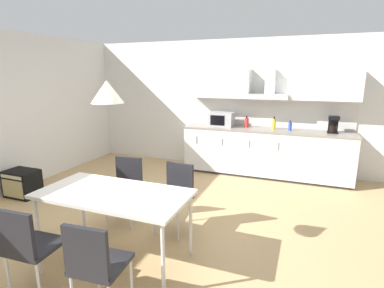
{
  "coord_description": "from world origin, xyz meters",
  "views": [
    {
      "loc": [
        1.81,
        -3.17,
        1.96
      ],
      "look_at": [
        0.32,
        0.68,
        1.0
      ],
      "focal_mm": 28.0,
      "sensor_mm": 36.0,
      "label": 1
    }
  ],
  "objects_px": {
    "chair_near_right": "(95,261)",
    "coffee_maker": "(333,125)",
    "chair_near_left": "(27,243)",
    "chair_far_left": "(126,183)",
    "chair_far_right": "(176,191)",
    "bottle_blue": "(290,126)",
    "pendant_lamp": "(107,92)",
    "bottle_yellow": "(274,124)",
    "microwave": "(222,119)",
    "bottle_red": "(247,122)",
    "dining_table": "(114,196)",
    "guitar_amp": "(22,183)"
  },
  "relations": [
    {
      "from": "bottle_red",
      "to": "pendant_lamp",
      "type": "relative_size",
      "value": 0.71
    },
    {
      "from": "coffee_maker",
      "to": "bottle_blue",
      "type": "distance_m",
      "value": 0.74
    },
    {
      "from": "chair_far_right",
      "to": "chair_far_left",
      "type": "relative_size",
      "value": 1.0
    },
    {
      "from": "bottle_blue",
      "to": "pendant_lamp",
      "type": "bearing_deg",
      "value": -114.79
    },
    {
      "from": "chair_far_right",
      "to": "chair_far_left",
      "type": "distance_m",
      "value": 0.74
    },
    {
      "from": "coffee_maker",
      "to": "guitar_amp",
      "type": "bearing_deg",
      "value": -151.75
    },
    {
      "from": "coffee_maker",
      "to": "dining_table",
      "type": "distance_m",
      "value": 4.13
    },
    {
      "from": "microwave",
      "to": "bottle_blue",
      "type": "distance_m",
      "value": 1.33
    },
    {
      "from": "bottle_yellow",
      "to": "dining_table",
      "type": "distance_m",
      "value": 3.64
    },
    {
      "from": "chair_far_right",
      "to": "chair_near_left",
      "type": "bearing_deg",
      "value": -114.89
    },
    {
      "from": "chair_far_right",
      "to": "chair_far_left",
      "type": "height_order",
      "value": "same"
    },
    {
      "from": "bottle_red",
      "to": "chair_far_left",
      "type": "xyz_separation_m",
      "value": [
        -1.1,
        -2.64,
        -0.5
      ]
    },
    {
      "from": "chair_near_right",
      "to": "chair_near_left",
      "type": "distance_m",
      "value": 0.72
    },
    {
      "from": "bottle_yellow",
      "to": "dining_table",
      "type": "relative_size",
      "value": 0.15
    },
    {
      "from": "microwave",
      "to": "chair_near_left",
      "type": "distance_m",
      "value": 4.24
    },
    {
      "from": "coffee_maker",
      "to": "chair_far_left",
      "type": "height_order",
      "value": "coffee_maker"
    },
    {
      "from": "bottle_red",
      "to": "chair_near_left",
      "type": "xyz_separation_m",
      "value": [
        -1.09,
        -4.2,
        -0.5
      ]
    },
    {
      "from": "coffee_maker",
      "to": "chair_near_left",
      "type": "relative_size",
      "value": 0.34
    },
    {
      "from": "coffee_maker",
      "to": "chair_far_right",
      "type": "distance_m",
      "value": 3.3
    },
    {
      "from": "bottle_yellow",
      "to": "bottle_blue",
      "type": "xyz_separation_m",
      "value": [
        0.3,
        -0.02,
        -0.03
      ]
    },
    {
      "from": "bottle_blue",
      "to": "chair_near_left",
      "type": "height_order",
      "value": "bottle_blue"
    },
    {
      "from": "microwave",
      "to": "chair_near_right",
      "type": "relative_size",
      "value": 0.55
    },
    {
      "from": "bottle_yellow",
      "to": "chair_near_right",
      "type": "relative_size",
      "value": 0.28
    },
    {
      "from": "guitar_amp",
      "to": "bottle_blue",
      "type": "bearing_deg",
      "value": 32.06
    },
    {
      "from": "dining_table",
      "to": "chair_far_right",
      "type": "xyz_separation_m",
      "value": [
        0.37,
        0.78,
        -0.18
      ]
    },
    {
      "from": "coffee_maker",
      "to": "pendant_lamp",
      "type": "distance_m",
      "value": 4.17
    },
    {
      "from": "dining_table",
      "to": "chair_near_right",
      "type": "relative_size",
      "value": 1.84
    },
    {
      "from": "microwave",
      "to": "chair_near_left",
      "type": "relative_size",
      "value": 0.55
    },
    {
      "from": "microwave",
      "to": "guitar_amp",
      "type": "xyz_separation_m",
      "value": [
        -2.66,
        -2.52,
        -0.86
      ]
    },
    {
      "from": "bottle_yellow",
      "to": "pendant_lamp",
      "type": "height_order",
      "value": "pendant_lamp"
    },
    {
      "from": "bottle_yellow",
      "to": "chair_far_right",
      "type": "relative_size",
      "value": 0.28
    },
    {
      "from": "bottle_red",
      "to": "guitar_amp",
      "type": "xyz_separation_m",
      "value": [
        -3.17,
        -2.55,
        -0.81
      ]
    },
    {
      "from": "coffee_maker",
      "to": "chair_far_left",
      "type": "bearing_deg",
      "value": -135.33
    },
    {
      "from": "bottle_red",
      "to": "pendant_lamp",
      "type": "xyz_separation_m",
      "value": [
        -0.73,
        -3.42,
        0.77
      ]
    },
    {
      "from": "bottle_blue",
      "to": "pendant_lamp",
      "type": "distance_m",
      "value": 3.8
    },
    {
      "from": "microwave",
      "to": "bottle_red",
      "type": "bearing_deg",
      "value": 3.69
    },
    {
      "from": "bottle_blue",
      "to": "guitar_amp",
      "type": "distance_m",
      "value": 4.78
    },
    {
      "from": "dining_table",
      "to": "chair_far_left",
      "type": "xyz_separation_m",
      "value": [
        -0.37,
        0.78,
        -0.18
      ]
    },
    {
      "from": "chair_near_right",
      "to": "chair_near_left",
      "type": "bearing_deg",
      "value": -179.99
    },
    {
      "from": "chair_near_left",
      "to": "chair_far_left",
      "type": "relative_size",
      "value": 1.0
    },
    {
      "from": "dining_table",
      "to": "bottle_blue",
      "type": "bearing_deg",
      "value": 65.21
    },
    {
      "from": "dining_table",
      "to": "pendant_lamp",
      "type": "xyz_separation_m",
      "value": [
        0.0,
        0.0,
        1.09
      ]
    },
    {
      "from": "pendant_lamp",
      "to": "chair_near_left",
      "type": "bearing_deg",
      "value": -114.48
    },
    {
      "from": "bottle_blue",
      "to": "chair_far_right",
      "type": "xyz_separation_m",
      "value": [
        -1.19,
        -2.59,
        -0.48
      ]
    },
    {
      "from": "microwave",
      "to": "chair_far_left",
      "type": "relative_size",
      "value": 0.55
    },
    {
      "from": "chair_near_right",
      "to": "coffee_maker",
      "type": "bearing_deg",
      "value": 65.33
    },
    {
      "from": "bottle_blue",
      "to": "pendant_lamp",
      "type": "xyz_separation_m",
      "value": [
        -1.56,
        -3.37,
        0.78
      ]
    },
    {
      "from": "coffee_maker",
      "to": "bottle_red",
      "type": "bearing_deg",
      "value": 179.77
    },
    {
      "from": "chair_near_left",
      "to": "chair_far_right",
      "type": "bearing_deg",
      "value": 65.11
    },
    {
      "from": "chair_near_right",
      "to": "pendant_lamp",
      "type": "height_order",
      "value": "pendant_lamp"
    }
  ]
}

